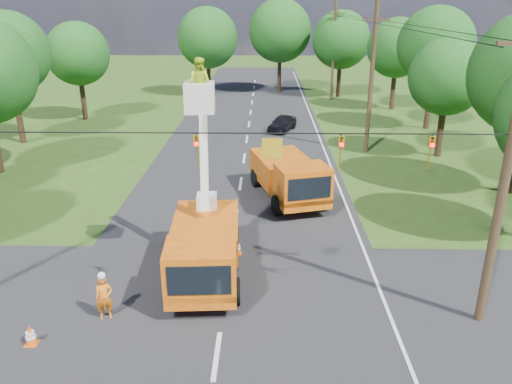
{
  "coord_description": "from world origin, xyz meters",
  "views": [
    {
      "loc": [
        1.39,
        -12.04,
        9.83
      ],
      "look_at": [
        1.04,
        6.94,
        2.6
      ],
      "focal_mm": 35.0,
      "sensor_mm": 36.0,
      "label": 1
    }
  ],
  "objects_px": {
    "traffic_cone_3": "(276,204)",
    "tree_left_e": "(8,53)",
    "traffic_cone_2": "(237,247)",
    "tree_far_a": "(208,38)",
    "pole_right_far": "(334,51)",
    "tree_right_e": "(397,48)",
    "tree_far_c": "(341,40)",
    "ground_worker": "(104,298)",
    "pole_right_near": "(506,174)",
    "tree_far_b": "(280,31)",
    "traffic_cone_4": "(30,335)",
    "tree_right_d": "(436,45)",
    "distant_car": "(282,123)",
    "tree_left_f": "(78,54)",
    "second_truck": "(289,176)",
    "bucket_truck": "(204,237)",
    "tree_right_c": "(448,77)",
    "pole_right_mid": "(372,78)"
  },
  "relations": [
    {
      "from": "bucket_truck",
      "to": "second_truck",
      "type": "bearing_deg",
      "value": 63.24
    },
    {
      "from": "distant_car",
      "to": "tree_far_a",
      "type": "bearing_deg",
      "value": 136.57
    },
    {
      "from": "traffic_cone_3",
      "to": "tree_far_b",
      "type": "distance_m",
      "value": 36.45
    },
    {
      "from": "traffic_cone_2",
      "to": "tree_far_a",
      "type": "xyz_separation_m",
      "value": [
        -5.25,
        38.57,
        5.83
      ]
    },
    {
      "from": "tree_right_c",
      "to": "traffic_cone_3",
      "type": "bearing_deg",
      "value": -138.71
    },
    {
      "from": "bucket_truck",
      "to": "pole_right_far",
      "type": "bearing_deg",
      "value": 72.55
    },
    {
      "from": "pole_right_far",
      "to": "tree_right_d",
      "type": "relative_size",
      "value": 1.03
    },
    {
      "from": "pole_right_mid",
      "to": "tree_right_e",
      "type": "distance_m",
      "value": 15.92
    },
    {
      "from": "tree_left_e",
      "to": "tree_left_f",
      "type": "relative_size",
      "value": 1.12
    },
    {
      "from": "traffic_cone_3",
      "to": "pole_right_far",
      "type": "relative_size",
      "value": 0.07
    },
    {
      "from": "tree_far_c",
      "to": "traffic_cone_4",
      "type": "bearing_deg",
      "value": -109.26
    },
    {
      "from": "tree_right_e",
      "to": "traffic_cone_3",
      "type": "bearing_deg",
      "value": -114.57
    },
    {
      "from": "tree_left_e",
      "to": "ground_worker",
      "type": "bearing_deg",
      "value": -59.65
    },
    {
      "from": "pole_right_mid",
      "to": "tree_far_b",
      "type": "relative_size",
      "value": 0.97
    },
    {
      "from": "distant_car",
      "to": "tree_left_e",
      "type": "height_order",
      "value": "tree_left_e"
    },
    {
      "from": "pole_right_near",
      "to": "ground_worker",
      "type": "bearing_deg",
      "value": -179.36
    },
    {
      "from": "traffic_cone_3",
      "to": "tree_left_f",
      "type": "height_order",
      "value": "tree_left_f"
    },
    {
      "from": "traffic_cone_2",
      "to": "tree_left_e",
      "type": "xyz_separation_m",
      "value": [
        -17.05,
        17.57,
        6.13
      ]
    },
    {
      "from": "second_truck",
      "to": "tree_far_a",
      "type": "relative_size",
      "value": 0.75
    },
    {
      "from": "second_truck",
      "to": "tree_far_c",
      "type": "distance_m",
      "value": 32.41
    },
    {
      "from": "pole_right_near",
      "to": "tree_far_a",
      "type": "xyz_separation_m",
      "value": [
        -13.5,
        43.0,
        1.08
      ]
    },
    {
      "from": "second_truck",
      "to": "distant_car",
      "type": "distance_m",
      "value": 15.21
    },
    {
      "from": "distant_car",
      "to": "pole_right_near",
      "type": "height_order",
      "value": "pole_right_near"
    },
    {
      "from": "second_truck",
      "to": "traffic_cone_2",
      "type": "bearing_deg",
      "value": -126.7
    },
    {
      "from": "distant_car",
      "to": "ground_worker",
      "type": "bearing_deg",
      "value": -82.14
    },
    {
      "from": "ground_worker",
      "to": "tree_far_b",
      "type": "distance_m",
      "value": 46.05
    },
    {
      "from": "traffic_cone_3",
      "to": "pole_right_near",
      "type": "bearing_deg",
      "value": -54.49
    },
    {
      "from": "pole_right_far",
      "to": "tree_far_a",
      "type": "relative_size",
      "value": 1.05
    },
    {
      "from": "pole_right_far",
      "to": "tree_far_a",
      "type": "bearing_deg",
      "value": 167.47
    },
    {
      "from": "traffic_cone_3",
      "to": "tree_left_e",
      "type": "height_order",
      "value": "tree_left_e"
    },
    {
      "from": "tree_right_e",
      "to": "tree_far_c",
      "type": "height_order",
      "value": "tree_far_c"
    },
    {
      "from": "pole_right_mid",
      "to": "pole_right_far",
      "type": "relative_size",
      "value": 1.0
    },
    {
      "from": "tree_left_e",
      "to": "pole_right_far",
      "type": "bearing_deg",
      "value": 35.43
    },
    {
      "from": "bucket_truck",
      "to": "tree_right_d",
      "type": "distance_m",
      "value": 29.41
    },
    {
      "from": "pole_right_far",
      "to": "tree_far_b",
      "type": "xyz_separation_m",
      "value": [
        -5.5,
        5.0,
        1.7
      ]
    },
    {
      "from": "second_truck",
      "to": "tree_right_e",
      "type": "bearing_deg",
      "value": 49.65
    },
    {
      "from": "ground_worker",
      "to": "distant_car",
      "type": "bearing_deg",
      "value": 55.4
    },
    {
      "from": "distant_car",
      "to": "tree_far_b",
      "type": "xyz_separation_m",
      "value": [
        0.22,
        19.12,
        6.17
      ]
    },
    {
      "from": "second_truck",
      "to": "ground_worker",
      "type": "bearing_deg",
      "value": -136.67
    },
    {
      "from": "traffic_cone_4",
      "to": "tree_right_d",
      "type": "xyz_separation_m",
      "value": [
        20.52,
        28.55,
        6.32
      ]
    },
    {
      "from": "tree_left_f",
      "to": "tree_far_b",
      "type": "height_order",
      "value": "tree_far_b"
    },
    {
      "from": "ground_worker",
      "to": "tree_far_c",
      "type": "xyz_separation_m",
      "value": [
        13.34,
        42.14,
        5.27
      ]
    },
    {
      "from": "tree_far_c",
      "to": "traffic_cone_2",
      "type": "bearing_deg",
      "value": -103.83
    },
    {
      "from": "ground_worker",
      "to": "tree_left_f",
      "type": "bearing_deg",
      "value": 89.66
    },
    {
      "from": "ground_worker",
      "to": "pole_right_far",
      "type": "xyz_separation_m",
      "value": [
        12.34,
        40.14,
        4.31
      ]
    },
    {
      "from": "bucket_truck",
      "to": "tree_far_b",
      "type": "height_order",
      "value": "tree_far_b"
    },
    {
      "from": "traffic_cone_2",
      "to": "tree_far_b",
      "type": "distance_m",
      "value": 41.17
    },
    {
      "from": "pole_right_far",
      "to": "traffic_cone_3",
      "type": "bearing_deg",
      "value": -101.94
    },
    {
      "from": "bucket_truck",
      "to": "traffic_cone_4",
      "type": "bearing_deg",
      "value": -143.11
    },
    {
      "from": "tree_right_d",
      "to": "tree_right_e",
      "type": "xyz_separation_m",
      "value": [
        -1.0,
        8.0,
        -0.87
      ]
    }
  ]
}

